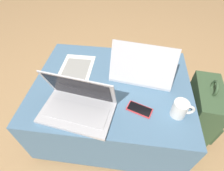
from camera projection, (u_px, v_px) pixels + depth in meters
The scene contains 8 objects.
ground_plane at pixel (112, 121), 1.40m from camera, with size 14.00×14.00×0.00m, color tan.
ottoman at pixel (112, 105), 1.23m from camera, with size 0.96×0.74×0.44m.
laptop_near at pixel (78, 104), 0.90m from camera, with size 0.40×0.28×0.23m.
laptop_far at pixel (142, 70), 1.08m from camera, with size 0.40×0.29×0.24m.
cell_phone at pixel (139, 109), 0.94m from camera, with size 0.15×0.11×0.01m.
backpack at pixel (201, 112), 1.21m from camera, with size 0.23×0.36×0.50m.
paper_sheet at pixel (76, 69), 1.16m from camera, with size 0.21×0.30×0.00m.
coffee_mug at pixel (180, 109), 0.88m from camera, with size 0.11×0.08×0.10m.
Camera 1 is at (0.10, -0.73, 1.22)m, focal length 28.00 mm.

